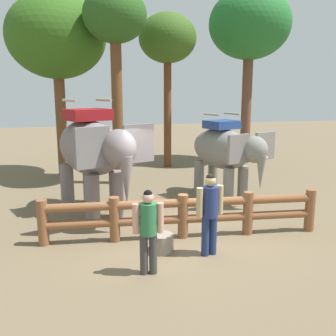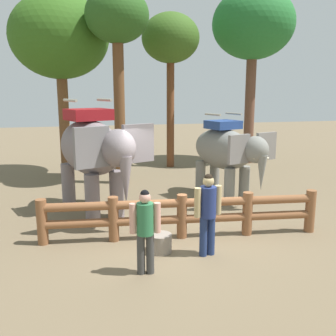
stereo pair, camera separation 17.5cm
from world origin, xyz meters
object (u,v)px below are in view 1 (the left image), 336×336
object	(u,v)px
elephant_center	(225,151)
tree_far_left	(168,41)
log_fence	(183,213)
tourist_man_in_blue	(210,209)
elephant_near_left	(93,151)
feed_bucket	(162,243)
tree_back_center	(57,38)
tree_deep_back	(115,23)
tree_far_right	(250,26)
tourist_woman_in_black	(148,226)

from	to	relation	value
elephant_center	tree_far_left	size ratio (longest dim) A/B	0.49
log_fence	tourist_man_in_blue	distance (m)	1.17
elephant_near_left	feed_bucket	distance (m)	3.60
tourist_man_in_blue	tree_back_center	bearing A→B (deg)	109.35
log_fence	elephant_center	xyz separation A→B (m)	(2.28, 2.94, 0.93)
tree_far_left	tourist_man_in_blue	bearing A→B (deg)	-99.07
tree_far_left	tree_deep_back	bearing A→B (deg)	-134.16
tourist_man_in_blue	tree_far_right	world-z (taller)	tree_far_right
tree_back_center	tourist_woman_in_black	bearing A→B (deg)	-79.80
tourist_man_in_blue	tree_deep_back	size ratio (longest dim) A/B	0.25
tree_far_left	feed_bucket	world-z (taller)	tree_far_left
elephant_near_left	tree_far_right	xyz separation A→B (m)	(7.54, 6.18, 4.49)
log_fence	tourist_woman_in_black	size ratio (longest dim) A/B	4.00
tree_back_center	feed_bucket	world-z (taller)	tree_back_center
tree_back_center	tourist_man_in_blue	bearing A→B (deg)	-70.65
tree_far_right	tree_deep_back	xyz separation A→B (m)	(-6.43, -2.73, -0.57)
tree_far_left	tree_back_center	bearing A→B (deg)	-171.44
elephant_center	tourist_man_in_blue	bearing A→B (deg)	-116.72
elephant_near_left	tree_back_center	size ratio (longest dim) A/B	0.54
elephant_near_left	tree_far_left	world-z (taller)	tree_far_left
elephant_center	tree_far_left	bearing A→B (deg)	95.34
log_fence	tree_deep_back	size ratio (longest dim) A/B	0.95
elephant_center	tree_deep_back	bearing A→B (deg)	137.43
tourist_woman_in_black	feed_bucket	size ratio (longest dim) A/B	3.34
log_fence	tree_deep_back	xyz separation A→B (m)	(-0.79, 5.75, 5.11)
tourist_woman_in_black	tree_back_center	bearing A→B (deg)	100.20
elephant_near_left	tree_deep_back	distance (m)	5.34
feed_bucket	log_fence	bearing A→B (deg)	45.56
elephant_near_left	feed_bucket	bearing A→B (deg)	-67.51
tree_deep_back	tourist_woman_in_black	bearing A→B (deg)	-92.83
log_fence	tree_deep_back	world-z (taller)	tree_deep_back
elephant_center	feed_bucket	world-z (taller)	elephant_center
log_fence	elephant_near_left	size ratio (longest dim) A/B	1.73
tourist_man_in_blue	tree_far_left	bearing A→B (deg)	80.93
elephant_center	tree_far_right	distance (m)	8.04
tree_far_left	tree_back_center	world-z (taller)	tree_back_center
tourist_man_in_blue	tree_deep_back	xyz separation A→B (m)	(-1.04, 6.82, 4.70)
tree_far_left	feed_bucket	bearing A→B (deg)	-105.04
elephant_near_left	feed_bucket	xyz separation A→B (m)	(1.23, -2.98, -1.60)
tree_back_center	tree_deep_back	bearing A→B (deg)	-43.67
log_fence	tourist_woman_in_black	xyz separation A→B (m)	(-1.15, -1.58, 0.35)
tourist_woman_in_black	tree_far_left	xyz separation A→B (m)	(2.92, 9.96, 4.56)
tourist_man_in_blue	tree_far_left	distance (m)	10.57
elephant_near_left	tourist_woman_in_black	xyz separation A→B (m)	(0.75, -3.87, -0.85)
log_fence	feed_bucket	bearing A→B (deg)	-134.44
elephant_near_left	tree_far_left	xyz separation A→B (m)	(3.67, 6.08, 3.71)
elephant_near_left	tree_far_left	size ratio (longest dim) A/B	0.57
tree_far_right	tourist_man_in_blue	bearing A→B (deg)	-119.43
tourist_man_in_blue	tree_back_center	distance (m)	10.27
log_fence	tree_back_center	bearing A→B (deg)	110.11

